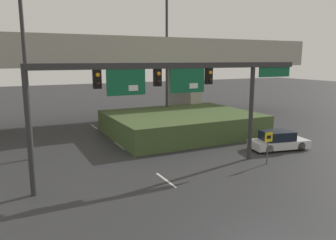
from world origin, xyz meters
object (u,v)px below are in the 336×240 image
object	(u,v)px
speed_limit_sign	(268,143)
parked_sedan_near_right	(278,141)
highway_light_pole_far	(22,23)
signal_gantry	(174,84)
highway_light_pole_near	(167,32)

from	to	relation	value
speed_limit_sign	parked_sedan_near_right	size ratio (longest dim) A/B	0.47
highway_light_pole_far	parked_sedan_near_right	distance (m)	19.02
highway_light_pole_far	signal_gantry	bearing A→B (deg)	-41.35
highway_light_pole_near	highway_light_pole_far	xyz separation A→B (m)	(-12.95, -6.13, -0.31)
signal_gantry	parked_sedan_near_right	xyz separation A→B (m)	(9.06, 0.89, -4.52)
speed_limit_sign	highway_light_pole_far	distance (m)	16.95
highway_light_pole_far	parked_sedan_near_right	world-z (taller)	highway_light_pole_far
highway_light_pole_far	parked_sedan_near_right	bearing A→B (deg)	-18.60
signal_gantry	highway_light_pole_near	xyz separation A→B (m)	(5.70, 12.51, 3.87)
speed_limit_sign	highway_light_pole_far	world-z (taller)	highway_light_pole_far
highway_light_pole_far	speed_limit_sign	bearing A→B (deg)	-30.57
speed_limit_sign	parked_sedan_near_right	world-z (taller)	speed_limit_sign
speed_limit_sign	signal_gantry	bearing A→B (deg)	166.78
highway_light_pole_near	parked_sedan_near_right	distance (m)	14.72
signal_gantry	highway_light_pole_far	size ratio (longest dim) A/B	1.00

